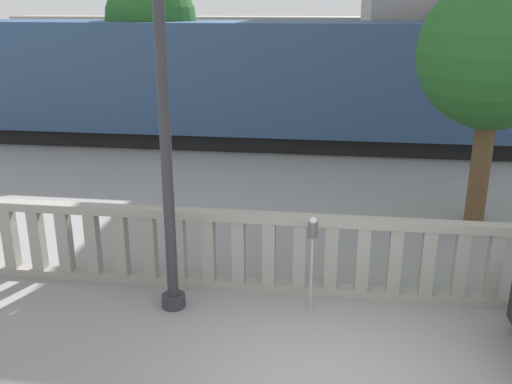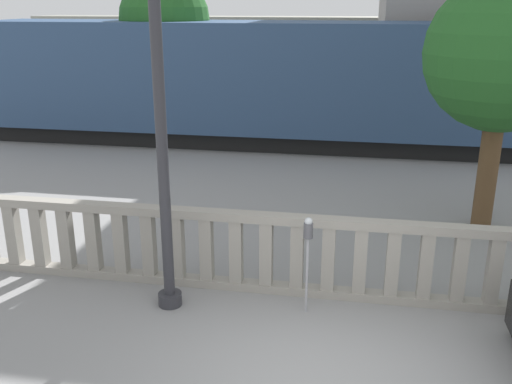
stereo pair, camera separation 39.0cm
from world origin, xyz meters
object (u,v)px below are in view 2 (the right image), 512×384
lamppost (161,120)px  parking_meter (308,240)px  train_far (247,50)px  tree_right (164,20)px  tree_left (503,55)px  train_near (264,81)px

lamppost → parking_meter: (2.11, 0.17, -1.73)m
train_far → tree_right: (-0.28, -12.68, 1.96)m
parking_meter → tree_right: tree_right is taller
parking_meter → tree_left: bearing=51.9°
train_far → tree_left: size_ratio=4.60×
lamppost → tree_right: 12.08m
lamppost → tree_right: bearing=108.4°
lamppost → tree_left: (5.43, 4.40, 0.61)m
tree_left → tree_right: (-9.24, 7.02, 0.40)m
lamppost → train_near: 10.91m
lamppost → tree_left: lamppost is taller
lamppost → parking_meter: lamppost is taller
parking_meter → tree_right: bearing=117.7°
parking_meter → tree_left: tree_left is taller
train_near → train_far: (-3.19, 13.22, -0.09)m
tree_right → train_near: bearing=-8.9°
train_far → tree_right: tree_right is taller
lamppost → tree_left: 7.01m
parking_meter → tree_left: size_ratio=0.30×
parking_meter → train_near: size_ratio=0.08×
tree_left → lamppost: bearing=-141.0°
train_near → train_far: 13.60m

